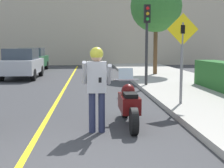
# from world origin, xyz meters

# --- Properties ---
(road_center_line) EXTENTS (0.12, 36.00, 0.01)m
(road_center_line) POSITION_xyz_m (-0.60, 6.00, 0.00)
(road_center_line) COLOR yellow
(road_center_line) RESTS_ON ground
(building_backdrop) EXTENTS (28.00, 1.20, 6.43)m
(building_backdrop) POSITION_xyz_m (0.00, 26.00, 3.22)
(building_backdrop) COLOR beige
(building_backdrop) RESTS_ON ground
(motorcycle) EXTENTS (0.62, 2.20, 1.27)m
(motorcycle) POSITION_xyz_m (1.37, 2.54, 0.49)
(motorcycle) COLOR black
(motorcycle) RESTS_ON ground
(person_biker) EXTENTS (0.59, 0.49, 1.80)m
(person_biker) POSITION_xyz_m (0.63, 1.96, 1.11)
(person_biker) COLOR #282D4C
(person_biker) RESTS_ON ground
(crossing_sign) EXTENTS (0.91, 0.08, 2.59)m
(crossing_sign) POSITION_xyz_m (3.13, 4.31, 1.71)
(crossing_sign) COLOR slate
(crossing_sign) RESTS_ON sidewalk_curb
(traffic_light) EXTENTS (0.26, 0.30, 3.39)m
(traffic_light) POSITION_xyz_m (2.92, 8.74, 2.52)
(traffic_light) COLOR #2D2D30
(traffic_light) RESTS_ON sidewalk_curb
(street_tree) EXTENTS (3.02, 3.02, 5.50)m
(street_tree) POSITION_xyz_m (4.41, 13.95, 4.12)
(street_tree) COLOR brown
(street_tree) RESTS_ON sidewalk_curb
(parked_car_silver) EXTENTS (1.88, 4.20, 1.68)m
(parked_car_silver) POSITION_xyz_m (-3.28, 13.29, 0.86)
(parked_car_silver) COLOR black
(parked_car_silver) RESTS_ON ground
(parked_car_green) EXTENTS (1.88, 4.20, 1.68)m
(parked_car_green) POSITION_xyz_m (-3.72, 19.04, 0.86)
(parked_car_green) COLOR black
(parked_car_green) RESTS_ON ground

